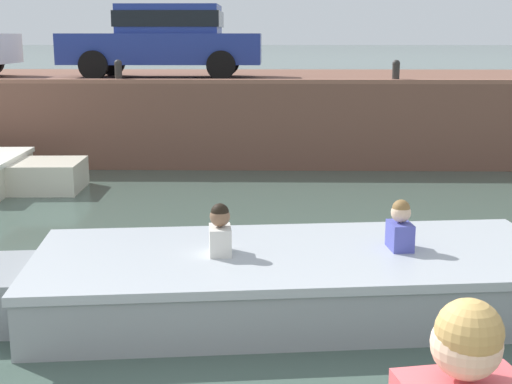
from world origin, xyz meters
TOP-DOWN VIEW (x-y plane):
  - ground_plane at (0.00, 5.71)m, footprint 400.00×400.00m
  - far_quay_wall at (0.00, 14.42)m, footprint 60.00×6.00m
  - far_wall_coping at (0.00, 11.54)m, footprint 60.00×0.24m
  - motorboat_passing at (0.59, 4.23)m, footprint 6.11×2.56m
  - car_left_inner_blue at (-1.73, 13.46)m, footprint 4.25×1.91m
  - mooring_bollard_mid at (-2.40, 11.67)m, footprint 0.15×0.15m
  - mooring_bollard_east at (2.96, 11.67)m, footprint 0.15×0.15m

SIDE VIEW (x-z plane):
  - ground_plane at x=0.00m, z-range 0.00..0.00m
  - motorboat_passing at x=0.59m, z-range -0.24..0.81m
  - far_quay_wall at x=0.00m, z-range 0.00..1.68m
  - far_wall_coping at x=0.00m, z-range 1.68..1.76m
  - mooring_bollard_mid at x=-2.40m, z-range 1.69..2.14m
  - mooring_bollard_east at x=2.96m, z-range 1.69..2.14m
  - car_left_inner_blue at x=-1.73m, z-range 1.75..3.29m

